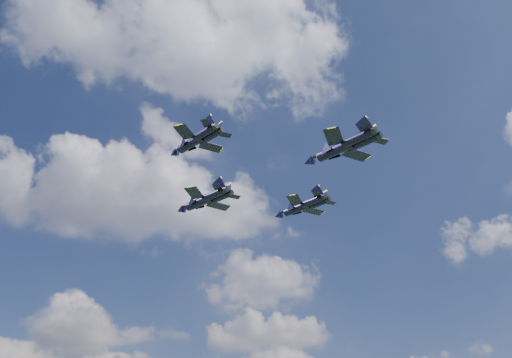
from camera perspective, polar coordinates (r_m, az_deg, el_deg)
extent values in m
cylinder|color=black|center=(111.19, -6.46, -2.67)|extent=(8.00, 8.14, 1.90)
cone|color=black|center=(115.17, -8.65, -3.55)|extent=(3.21, 3.22, 1.80)
ellipsoid|color=brown|center=(113.70, -7.71, -2.92)|extent=(2.85, 2.89, 0.87)
cube|color=black|center=(107.54, -7.06, -1.58)|extent=(4.47, 5.56, 0.19)
cube|color=black|center=(112.27, -4.33, -3.08)|extent=(5.54, 4.39, 0.19)
cube|color=black|center=(104.73, -4.48, -0.87)|extent=(2.28, 2.90, 0.15)
cube|color=black|center=(108.26, -2.51, -2.02)|extent=(2.88, 2.23, 0.15)
cube|color=black|center=(106.97, -4.21, -0.66)|extent=(2.70, 1.87, 3.18)
cube|color=black|center=(108.44, -3.38, -1.15)|extent=(1.87, 2.74, 3.18)
cylinder|color=black|center=(90.33, -7.39, 4.06)|extent=(6.25, 6.99, 1.57)
cone|color=black|center=(93.66, -9.42, 2.84)|extent=(2.59, 2.68, 1.48)
ellipsoid|color=brown|center=(92.47, -8.54, 3.60)|extent=(2.26, 2.45, 0.71)
cube|color=black|center=(87.64, -8.19, 5.36)|extent=(3.87, 4.60, 0.16)
cube|color=black|center=(90.88, -5.18, 3.67)|extent=(4.51, 3.40, 0.16)
cube|color=black|center=(85.19, -5.73, 6.38)|extent=(1.99, 2.42, 0.12)
cube|color=black|center=(87.61, -3.54, 5.08)|extent=(2.32, 1.72, 0.12)
cube|color=black|center=(87.02, -5.36, 6.45)|extent=(2.12, 1.65, 2.62)
cube|color=black|center=(88.03, -4.44, 5.90)|extent=(1.53, 2.34, 2.62)
cylinder|color=black|center=(111.20, 4.76, -3.37)|extent=(7.04, 7.64, 1.73)
cone|color=black|center=(114.21, 2.52, -4.24)|extent=(2.88, 2.96, 1.64)
ellipsoid|color=brown|center=(113.13, 3.46, -3.63)|extent=(2.53, 2.69, 0.79)
cube|color=black|center=(107.72, 4.46, -2.42)|extent=(4.22, 5.08, 0.17)
cube|color=black|center=(112.74, 6.61, -3.67)|extent=(5.01, 3.84, 0.17)
cube|color=black|center=(105.86, 6.96, -1.72)|extent=(2.16, 2.67, 0.13)
cube|color=black|center=(109.57, 8.48, -2.68)|extent=(2.58, 1.94, 0.13)
cube|color=black|center=(107.94, 7.03, -1.51)|extent=(2.38, 1.78, 2.90)
cube|color=black|center=(109.49, 7.67, -1.92)|extent=(1.69, 2.56, 2.90)
cylinder|color=black|center=(91.20, 9.08, 3.27)|extent=(7.66, 8.26, 1.88)
cone|color=black|center=(93.88, 5.99, 1.93)|extent=(3.13, 3.21, 1.78)
ellipsoid|color=brown|center=(93.00, 7.28, 2.79)|extent=(2.75, 2.91, 0.86)
cube|color=black|center=(87.66, 8.87, 4.82)|extent=(4.56, 5.51, 0.19)
cube|color=black|center=(93.11, 11.41, 2.74)|extent=(5.44, 4.18, 0.19)
cube|color=black|center=(86.30, 12.33, 5.87)|extent=(2.34, 2.89, 0.15)
cube|color=black|center=(90.33, 14.07, 4.27)|extent=(2.81, 2.12, 0.15)
cube|color=black|center=(88.59, 12.27, 5.96)|extent=(2.59, 1.92, 3.14)
cube|color=black|center=(90.27, 13.01, 5.28)|extent=(1.84, 2.77, 3.14)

